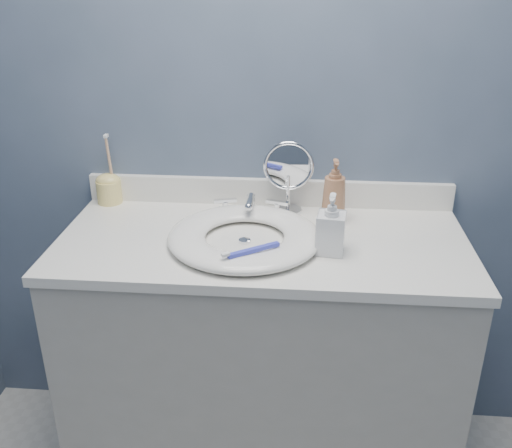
# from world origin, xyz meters

# --- Properties ---
(back_wall) EXTENTS (2.20, 0.02, 2.40)m
(back_wall) POSITION_xyz_m (0.00, 1.25, 1.20)
(back_wall) COLOR #455367
(back_wall) RESTS_ON ground
(vanity_cabinet) EXTENTS (1.20, 0.55, 0.85)m
(vanity_cabinet) POSITION_xyz_m (0.00, 0.97, 0.42)
(vanity_cabinet) COLOR #B5AFA5
(vanity_cabinet) RESTS_ON ground
(countertop) EXTENTS (1.22, 0.57, 0.03)m
(countertop) POSITION_xyz_m (0.00, 0.97, 0.86)
(countertop) COLOR white
(countertop) RESTS_ON vanity_cabinet
(backsplash) EXTENTS (1.22, 0.02, 0.09)m
(backsplash) POSITION_xyz_m (0.00, 1.24, 0.93)
(backsplash) COLOR white
(backsplash) RESTS_ON countertop
(basin) EXTENTS (0.45, 0.45, 0.04)m
(basin) POSITION_xyz_m (-0.05, 0.94, 0.90)
(basin) COLOR white
(basin) RESTS_ON countertop
(drain) EXTENTS (0.04, 0.04, 0.01)m
(drain) POSITION_xyz_m (-0.05, 0.94, 0.88)
(drain) COLOR silver
(drain) RESTS_ON countertop
(faucet) EXTENTS (0.25, 0.13, 0.07)m
(faucet) POSITION_xyz_m (-0.05, 1.14, 0.91)
(faucet) COLOR silver
(faucet) RESTS_ON countertop
(makeup_mirror) EXTENTS (0.16, 0.09, 0.24)m
(makeup_mirror) POSITION_xyz_m (0.07, 1.18, 1.01)
(makeup_mirror) COLOR silver
(makeup_mirror) RESTS_ON countertop
(soap_bottle_amber) EXTENTS (0.08, 0.08, 0.20)m
(soap_bottle_amber) POSITION_xyz_m (0.21, 1.12, 0.98)
(soap_bottle_amber) COLOR #A06A48
(soap_bottle_amber) RESTS_ON countertop
(soap_bottle_clear) EXTENTS (0.09, 0.09, 0.17)m
(soap_bottle_clear) POSITION_xyz_m (0.20, 0.90, 0.97)
(soap_bottle_clear) COLOR silver
(soap_bottle_clear) RESTS_ON countertop
(toothbrush_holder) EXTENTS (0.08, 0.08, 0.24)m
(toothbrush_holder) POSITION_xyz_m (-0.54, 1.21, 0.94)
(toothbrush_holder) COLOR #F3DB79
(toothbrush_holder) RESTS_ON countertop
(toothbrush_lying) EXTENTS (0.15, 0.11, 0.02)m
(toothbrush_lying) POSITION_xyz_m (-0.02, 0.81, 0.92)
(toothbrush_lying) COLOR #3840C8
(toothbrush_lying) RESTS_ON basin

